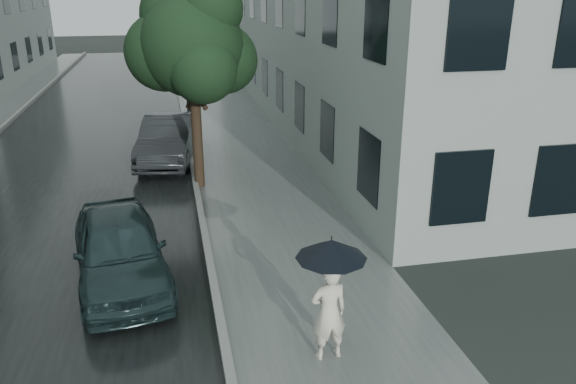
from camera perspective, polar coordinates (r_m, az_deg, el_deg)
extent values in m
plane|color=black|center=(9.71, 2.75, -12.86)|extent=(120.00, 120.00, 0.00)
cube|color=slate|center=(20.68, -5.08, 5.35)|extent=(3.50, 60.00, 0.01)
cube|color=slate|center=(20.53, -10.16, 5.20)|extent=(0.15, 60.00, 0.15)
cube|color=black|center=(20.74, -19.86, 4.25)|extent=(6.85, 60.00, 0.00)
cube|color=gray|center=(28.40, 3.70, 18.62)|extent=(7.00, 36.00, 9.00)
cube|color=black|center=(27.67, -3.64, 18.57)|extent=(0.08, 32.40, 7.20)
cube|color=black|center=(38.74, -25.41, 16.50)|extent=(0.08, 16.20, 6.40)
imported|color=beige|center=(8.46, 4.16, -12.09)|extent=(0.60, 0.43, 1.55)
cylinder|color=black|center=(8.16, 4.33, -8.80)|extent=(0.02, 0.02, 0.68)
cone|color=black|center=(7.94, 4.42, -5.79)|extent=(1.12, 1.12, 0.28)
cylinder|color=black|center=(7.87, 4.46, -4.74)|extent=(0.02, 0.02, 0.08)
cylinder|color=black|center=(8.34, 4.27, -11.01)|extent=(0.03, 0.03, 0.06)
cylinder|color=#332619|center=(15.56, -9.20, 5.52)|extent=(0.28, 0.28, 2.82)
sphere|color=black|center=(15.14, -9.73, 14.48)|extent=(2.67, 2.67, 2.67)
sphere|color=black|center=(15.55, -6.57, 13.24)|extent=(1.84, 1.84, 1.84)
sphere|color=black|center=(15.56, -12.50, 13.70)|extent=(2.06, 2.06, 2.06)
sphere|color=black|center=(14.50, -8.65, 12.21)|extent=(1.74, 1.74, 1.74)
sphere|color=black|center=(15.69, -11.19, 17.23)|extent=(1.95, 1.95, 1.95)
sphere|color=black|center=(14.91, -7.86, 18.05)|extent=(1.66, 1.66, 1.66)
cylinder|color=black|center=(20.54, -10.33, 12.75)|extent=(0.12, 0.12, 5.45)
cylinder|color=black|center=(21.03, -9.89, 5.65)|extent=(0.28, 0.28, 0.20)
imported|color=#1B2C2E|center=(10.97, -16.73, -5.55)|extent=(2.18, 4.17, 1.35)
imported|color=#222527|center=(18.28, -12.04, 5.30)|extent=(2.19, 4.50, 1.42)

